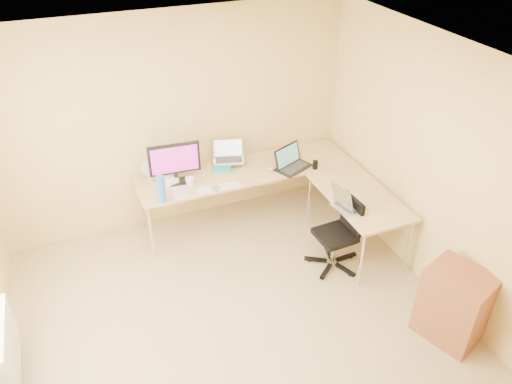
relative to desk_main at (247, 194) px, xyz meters
name	(u,v)px	position (x,y,z in m)	size (l,w,h in m)	color
floor	(246,340)	(-0.72, -1.85, -0.36)	(4.50, 4.50, 0.00)	tan
ceiling	(241,81)	(-0.72, -1.85, 2.24)	(4.50, 4.50, 0.00)	white
wall_back	(176,123)	(-0.72, 0.40, 0.93)	(4.50, 4.50, 0.00)	#E1BE6C
wall_right	(451,182)	(1.38, -1.85, 0.93)	(4.50, 4.50, 0.00)	#E1BE6C
desk_main	(247,194)	(0.00, 0.00, 0.00)	(2.65, 0.70, 0.73)	tan
desk_return	(356,221)	(0.98, -1.00, 0.00)	(0.70, 1.30, 0.73)	tan
monitor	(175,164)	(-0.86, 0.03, 0.62)	(0.59, 0.19, 0.50)	black
book_stack	(223,165)	(-0.25, 0.17, 0.39)	(0.22, 0.30, 0.05)	teal
laptop_center	(228,152)	(-0.15, 0.20, 0.54)	(0.38, 0.29, 0.25)	#B3B3B7
laptop_black	(294,158)	(0.54, -0.19, 0.50)	(0.43, 0.32, 0.27)	black
keyboard	(219,188)	(-0.44, -0.29, 0.38)	(0.49, 0.14, 0.02)	silver
mouse	(270,169)	(0.26, -0.13, 0.38)	(0.11, 0.07, 0.04)	beige
mug	(190,182)	(-0.73, -0.10, 0.42)	(0.11, 0.11, 0.10)	white
cd_stack	(216,189)	(-0.49, -0.30, 0.38)	(0.12, 0.12, 0.03)	silver
water_bottle	(161,189)	(-1.10, -0.30, 0.53)	(0.09, 0.09, 0.32)	#3769BF
papers	(181,193)	(-0.86, -0.21, 0.37)	(0.18, 0.26, 0.01)	beige
white_box	(168,181)	(-0.95, 0.03, 0.40)	(0.20, 0.15, 0.07)	white
desk_fan	(149,170)	(-1.13, 0.20, 0.49)	(0.20, 0.20, 0.26)	white
black_cup	(315,165)	(0.78, -0.30, 0.42)	(0.06, 0.06, 0.11)	black
laptop_return	(350,197)	(0.75, -1.16, 0.49)	(0.29, 0.37, 0.25)	#BDBDBD
office_chair	(336,229)	(0.58, -1.19, 0.14)	(0.52, 0.52, 0.86)	black
cabinet	(454,306)	(1.13, -2.49, -0.01)	(0.45, 0.56, 0.78)	brown
radiator	(7,349)	(-2.75, -1.45, -0.02)	(0.09, 0.80, 0.55)	white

